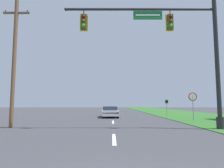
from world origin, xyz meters
The scene contains 7 objects.
grass_verge_right centered at (10.50, 30.00, 0.02)m, with size 10.00×110.00×0.04m.
road_center_line centered at (0.00, 22.00, 0.01)m, with size 0.16×34.80×0.01m.
signal_mast centered at (4.12, 9.23, 5.09)m, with size 9.73×0.47×8.33m.
car_ahead centered at (-0.33, 20.20, 0.61)m, with size 2.02×4.77×1.19m.
stop_sign centered at (7.22, 15.21, 1.86)m, with size 0.76×0.07×2.50m.
route_sign_post centered at (6.12, 19.85, 1.53)m, with size 0.55×0.06×2.03m.
utility_pole_near centered at (-6.63, 10.22, 4.47)m, with size 1.80×0.26×8.62m.
Camera 1 is at (-0.09, -2.87, 1.54)m, focal length 32.00 mm.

